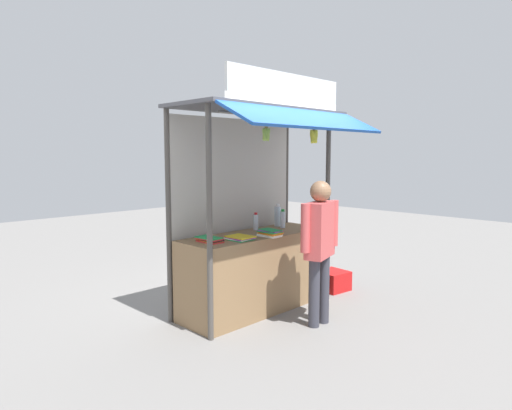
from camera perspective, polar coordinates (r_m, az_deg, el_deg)
name	(u,v)px	position (r m, az deg, el deg)	size (l,w,h in m)	color
ground_plane	(256,309)	(5.69, 0.00, -13.00)	(20.00, 20.00, 0.00)	slate
stall_counter	(256,272)	(5.55, 0.00, -8.43)	(1.97, 0.66, 0.94)	olive
stall_structure	(252,174)	(5.42, -0.52, 3.96)	(2.17, 1.45, 2.77)	#4C4742
water_bottle_mid_right	(278,216)	(6.01, 2.74, -1.38)	(0.08, 0.08, 0.30)	silver
water_bottle_mid_left	(256,222)	(5.70, -0.03, -2.15)	(0.06, 0.06, 0.22)	silver
water_bottle_front_left	(283,219)	(5.90, 3.41, -1.79)	(0.07, 0.07, 0.24)	silver
magazine_stack_left	(240,238)	(5.08, -2.10, -4.17)	(0.26, 0.31, 0.04)	green
magazine_stack_far_right	(270,233)	(5.27, 1.76, -3.57)	(0.20, 0.28, 0.08)	white
magazine_stack_center	(210,240)	(4.96, -5.90, -4.37)	(0.20, 0.32, 0.06)	red
banana_bunch_inner_left	(314,136)	(5.50, 7.34, 8.62)	(0.12, 0.12, 0.27)	#332D23
banana_bunch_leftmost	(266,134)	(4.88, 1.29, 8.95)	(0.10, 0.10, 0.26)	#332D23
vendor_person	(320,239)	(4.99, 8.09, -4.30)	(0.61, 0.32, 1.61)	#383842
plastic_crate	(333,280)	(6.49, 9.67, -9.40)	(0.38, 0.38, 0.27)	red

